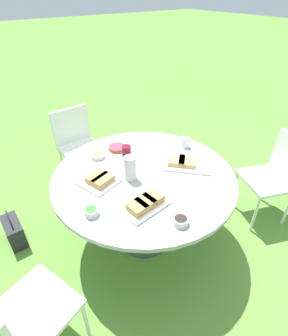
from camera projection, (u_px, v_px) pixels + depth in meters
name	position (u px, v px, depth m)	size (l,w,h in m)	color
ground_plane	(144.00, 236.00, 2.56)	(40.00, 40.00, 0.00)	#5B8C38
dining_table	(144.00, 183.00, 2.18)	(1.48, 1.48, 0.75)	#4C4C51
chair_near_left	(78.00, 141.00, 3.04)	(0.44, 0.46, 0.89)	white
chair_near_right	(19.00, 315.00, 1.44)	(0.55, 0.54, 0.89)	white
chair_far_back	(275.00, 173.00, 2.53)	(0.56, 0.55, 0.89)	white
water_pitcher	(130.00, 168.00, 2.02)	(0.10, 0.09, 0.20)	silver
wine_glass	(126.00, 152.00, 2.18)	(0.08, 0.08, 0.18)	silver
platter_bread_main	(146.00, 204.00, 1.79)	(0.22, 0.34, 0.07)	white
platter_charcuterie	(184.00, 163.00, 2.22)	(0.45, 0.44, 0.06)	white
platter_sandwich_side	(99.00, 180.00, 2.02)	(0.35, 0.32, 0.07)	white
bowl_fries	(98.00, 156.00, 2.32)	(0.13, 0.13, 0.04)	silver
bowl_salad	(91.00, 212.00, 1.74)	(0.10, 0.10, 0.05)	silver
bowl_olives	(181.00, 221.00, 1.67)	(0.10, 0.10, 0.05)	silver
bowl_dip_red	(117.00, 148.00, 2.43)	(0.15, 0.15, 0.04)	#B74733
cup_water_near	(185.00, 142.00, 2.45)	(0.08, 0.08, 0.10)	silver
handbag	(14.00, 231.00, 2.44)	(0.30, 0.14, 0.37)	#232328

